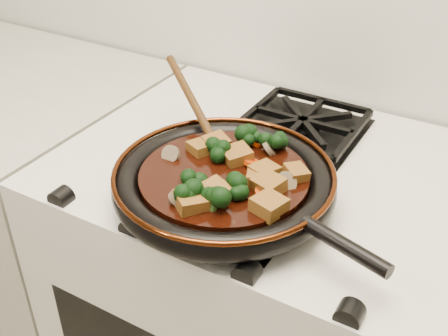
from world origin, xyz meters
The scene contains 31 objects.
stove centered at (0.00, 1.69, 0.45)m, with size 0.76×0.60×0.90m, color silver.
burner_grate_front centered at (0.00, 1.55, 0.91)m, with size 0.23×0.23×0.03m, color black, non-canonical shape.
burner_grate_back centered at (0.00, 1.83, 0.91)m, with size 0.23×0.23×0.03m, color black, non-canonical shape.
skillet centered at (-0.01, 1.54, 0.94)m, with size 0.48×0.36×0.05m.
braising_sauce centered at (-0.01, 1.54, 0.95)m, with size 0.27×0.27×0.02m, color black.
tofu_cube_0 centered at (-0.01, 1.44, 0.97)m, with size 0.04×0.04×0.02m, color brown.
tofu_cube_1 centered at (-0.01, 1.59, 0.97)m, with size 0.04×0.04×0.02m, color brown.
tofu_cube_2 centered at (0.07, 1.54, 0.97)m, with size 0.04×0.04×0.02m, color brown.
tofu_cube_3 centered at (0.09, 1.59, 0.97)m, with size 0.04×0.03×0.02m, color brown.
tofu_cube_4 centered at (0.04, 1.55, 0.97)m, with size 0.04×0.03×0.02m, color brown.
tofu_cube_5 centered at (0.09, 1.49, 0.97)m, with size 0.04×0.04×0.02m, color brown.
tofu_cube_6 centered at (-0.08, 1.58, 0.97)m, with size 0.04×0.04×0.02m, color brown.
tofu_cube_7 centered at (0.01, 1.48, 0.97)m, with size 0.04×0.04×0.02m, color brown.
tofu_cube_8 centered at (0.05, 1.57, 0.97)m, with size 0.04×0.04×0.02m, color brown.
tofu_cube_9 centered at (-0.06, 1.60, 0.97)m, with size 0.04×0.04×0.02m, color brown.
broccoli_floret_0 centered at (-0.04, 1.48, 0.97)m, with size 0.06×0.06×0.05m, color black, non-canonical shape.
broccoli_floret_1 centered at (-0.02, 1.44, 0.97)m, with size 0.06×0.06×0.05m, color black, non-canonical shape.
broccoli_floret_2 centered at (0.02, 1.45, 0.97)m, with size 0.06×0.06×0.06m, color black, non-canonical shape.
broccoli_floret_3 centered at (0.03, 1.49, 0.97)m, with size 0.06×0.06×0.05m, color black, non-canonical shape.
broccoli_floret_4 centered at (0.02, 1.65, 0.97)m, with size 0.05×0.05×0.06m, color black, non-canonical shape.
broccoli_floret_5 centered at (-0.02, 1.64, 0.97)m, with size 0.06×0.06×0.05m, color black, non-canonical shape.
broccoli_floret_6 centered at (-0.05, 1.57, 0.97)m, with size 0.06×0.06×0.05m, color black, non-canonical shape.
carrot_coin_0 centered at (-0.01, 1.65, 0.96)m, with size 0.03×0.03×0.01m, color #C13205.
carrot_coin_1 centered at (0.07, 1.52, 0.96)m, with size 0.03×0.03×0.01m, color #C13205.
carrot_coin_2 centered at (0.01, 1.58, 0.96)m, with size 0.03×0.03×0.01m, color #C13205.
carrot_coin_3 centered at (-0.02, 1.44, 0.96)m, with size 0.03×0.03×0.01m, color #C13205.
mushroom_slice_0 centered at (0.02, 1.63, 0.97)m, with size 0.03×0.03×0.01m, color brown.
mushroom_slice_1 centered at (0.09, 1.56, 0.97)m, with size 0.04×0.04×0.01m, color brown.
mushroom_slice_2 centered at (-0.03, 1.44, 0.97)m, with size 0.03×0.03×0.01m, color brown.
mushroom_slice_3 centered at (-0.11, 1.54, 0.97)m, with size 0.03×0.03×0.01m, color brown.
wooden_spoon centered at (-0.11, 1.64, 0.98)m, with size 0.14×0.11×0.25m.
Camera 1 is at (0.36, 0.90, 1.46)m, focal length 45.00 mm.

